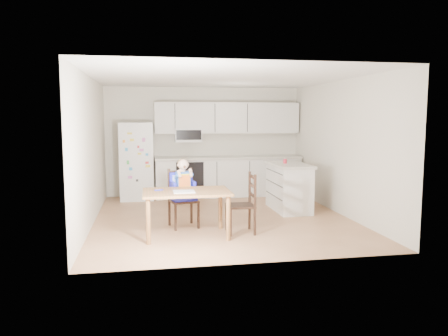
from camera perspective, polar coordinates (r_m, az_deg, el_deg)
name	(u,v)px	position (r m, az deg, el deg)	size (l,w,h in m)	color
room	(218,147)	(8.24, -0.82, 2.70)	(4.52, 5.01, 2.51)	#996744
refrigerator	(137,161)	(9.84, -11.35, 0.89)	(0.72, 0.70, 1.70)	silver
kitchen_run	(227,158)	(10.08, 0.39, 1.32)	(3.37, 0.62, 2.15)	silver
kitchen_island	(289,187)	(8.63, 8.46, -2.44)	(0.65, 1.25, 0.92)	silver
red_cup	(285,161)	(8.58, 7.97, 0.88)	(0.07, 0.07, 0.09)	red
dining_table	(187,197)	(6.68, -4.91, -3.80)	(1.31, 0.85, 0.70)	brown
napkin	(184,192)	(6.56, -5.25, -3.09)	(0.32, 0.27, 0.01)	#BBBBC0
toddler_spoon	(158,190)	(6.73, -8.58, -2.88)	(0.02, 0.02, 0.12)	#2022C2
chair_booster	(183,186)	(7.27, -5.43, -2.34)	(0.50, 0.50, 1.14)	black
chair_side	(246,199)	(6.89, 2.93, -4.08)	(0.43, 0.43, 0.95)	black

